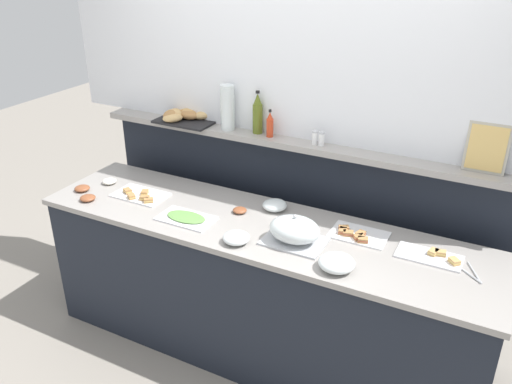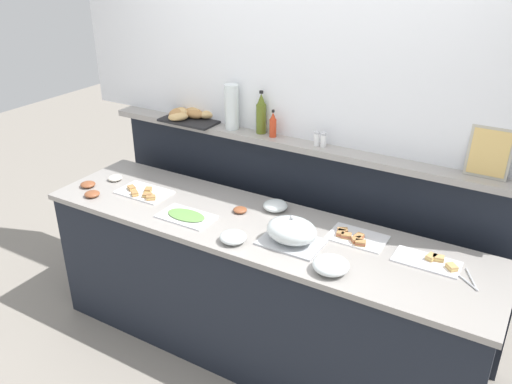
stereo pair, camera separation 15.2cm
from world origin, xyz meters
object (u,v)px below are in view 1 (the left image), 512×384
Objects in this scene: serving_cloche at (295,231)px; serving_tongs at (471,273)px; cold_cuts_platter at (186,218)px; condiment_bowl_cream at (88,198)px; bread_basket at (182,116)px; hot_sauce_bottle at (270,125)px; sandwich_platter_front at (140,195)px; condiment_bowl_dark at (109,181)px; condiment_bowl_red at (240,210)px; pepper_shaker at (321,139)px; condiment_bowl_teal at (82,188)px; sandwich_platter_rear at (432,256)px; salt_shaker at (315,138)px; water_carafe at (228,107)px; glass_bowl_small at (337,263)px; framed_picture at (487,148)px; sandwich_platter_side at (357,234)px; glass_bowl_medium at (236,238)px; glass_bowl_large at (274,205)px; olive_oil_bottle at (258,114)px.

serving_tongs is (0.91, 0.13, -0.07)m from serving_cloche.
condiment_bowl_cream is (-0.70, -0.08, 0.01)m from cold_cuts_platter.
bread_basket is (-1.08, 0.53, 0.34)m from serving_cloche.
hot_sauce_bottle reaches higher than cold_cuts_platter.
sandwich_platter_front is 0.95m from hot_sauce_bottle.
condiment_bowl_dark is 0.66m from bread_basket.
serving_cloche reaches higher than condiment_bowl_red.
condiment_bowl_teal is at bearing -157.95° from pepper_shaker.
bread_basket reaches higher than sandwich_platter_rear.
salt_shaker is at bearing 22.68° from condiment_bowl_teal.
serving_cloche is at bearing -36.52° from water_carafe.
glass_bowl_small is at bearing -25.67° from serving_cloche.
salt_shaker is (1.00, 0.47, 0.41)m from sandwich_platter_front.
condiment_bowl_dark is at bearing -168.79° from framed_picture.
glass_bowl_small is 1.58m from bread_basket.
salt_shaker reaches higher than sandwich_platter_front.
sandwich_platter_side reaches higher than serving_tongs.
condiment_bowl_red is 1.43m from framed_picture.
condiment_bowl_teal is (-0.83, 0.01, 0.01)m from cold_cuts_platter.
sandwich_platter_side is at bearing 4.35° from condiment_bowl_red.
sandwich_platter_rear is 1.04m from glass_bowl_medium.
pepper_shaker is (0.36, 0.37, 0.40)m from condiment_bowl_red.
condiment_bowl_cream is 0.98m from condiment_bowl_red.
cold_cuts_platter is 0.78m from hot_sauce_bottle.
sandwich_platter_rear is at bearing -24.06° from pepper_shaker.
sandwich_platter_side is 0.72m from condiment_bowl_red.
glass_bowl_large is 1.73× the size of salt_shaker.
water_carafe reaches higher than sandwich_platter_side.
glass_bowl_medium is at bearing -40.54° from bread_basket.
pepper_shaker is (1.35, 0.41, 0.40)m from condiment_bowl_dark.
olive_oil_bottle reaches higher than cold_cuts_platter.
framed_picture is (0.56, 0.35, 0.49)m from sandwich_platter_side.
cold_cuts_platter is 0.83m from condiment_bowl_teal.
condiment_bowl_red is (0.68, 0.10, 0.00)m from sandwich_platter_front.
hot_sauce_bottle is 0.66m from bread_basket.
water_carafe is at bearing -172.69° from olive_oil_bottle.
sandwich_platter_side is at bearing 171.43° from serving_tongs.
sandwich_platter_rear is at bearing 15.01° from serving_cloche.
bread_basket is (-0.66, -0.00, -0.04)m from hot_sauce_bottle.
salt_shaker is (1.31, 0.41, 0.40)m from condiment_bowl_dark.
bread_basket reaches higher than condiment_bowl_teal.
bread_basket is at bearing 53.88° from condiment_bowl_teal.
sandwich_platter_front is 3.54× the size of condiment_bowl_cream.
cold_cuts_platter reaches higher than serving_tongs.
condiment_bowl_dark is at bearing 166.44° from cold_cuts_platter.
condiment_bowl_teal reaches higher than condiment_bowl_red.
salt_shaker reaches higher than glass_bowl_large.
sandwich_platter_rear is 0.84× the size of bread_basket.
sandwich_platter_side is at bearing 16.07° from cold_cuts_platter.
salt_shaker reaches higher than sandwich_platter_side.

